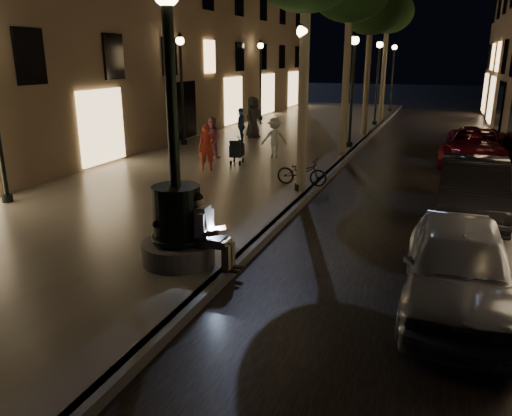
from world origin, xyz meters
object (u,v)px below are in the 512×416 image
at_px(tree_far, 388,13).
at_px(pedestrian_white, 274,138).
at_px(pedestrian_pink, 212,138).
at_px(fountain_lamppost, 177,211).
at_px(lamp_left_b, 181,75).
at_px(lamp_curb_a, 302,85).
at_px(pedestrian_dark, 253,117).
at_px(lamp_curb_b, 353,76).
at_px(lamp_left_c, 260,70).
at_px(seated_man_laptop, 207,229).
at_px(pedestrian_blue, 241,125).
at_px(car_third, 475,146).
at_px(bicycle, 302,172).
at_px(lamp_curb_c, 378,71).
at_px(stroller, 237,150).
at_px(car_front, 459,266).
at_px(tree_third, 371,10).
at_px(pedestrian_red, 207,148).
at_px(car_second, 473,189).
at_px(lamp_curb_d, 393,68).

xyz_separation_m(tree_far, pedestrian_white, (-2.37, -13.53, -5.46)).
bearing_deg(pedestrian_pink, fountain_lamppost, 106.26).
bearing_deg(fountain_lamppost, lamp_left_b, 118.07).
relative_size(lamp_curb_a, pedestrian_dark, 2.45).
bearing_deg(lamp_curb_b, lamp_left_c, 131.59).
height_order(lamp_left_b, pedestrian_dark, lamp_left_b).
relative_size(seated_man_laptop, pedestrian_blue, 0.89).
xyz_separation_m(car_third, pedestrian_pink, (-9.60, -3.26, 0.29)).
bearing_deg(bicycle, pedestrian_white, 28.47).
height_order(seated_man_laptop, tree_far, tree_far).
distance_m(fountain_lamppost, lamp_curb_c, 22.10).
bearing_deg(bicycle, stroller, 53.30).
bearing_deg(lamp_curb_a, car_front, -52.93).
bearing_deg(stroller, seated_man_laptop, -80.16).
height_order(tree_third, lamp_curb_b, tree_third).
relative_size(lamp_left_c, pedestrian_red, 3.04).
distance_m(tree_far, lamp_curb_c, 3.77).
bearing_deg(tree_third, car_front, -76.34).
relative_size(lamp_curb_a, car_third, 0.96).
height_order(tree_far, car_second, tree_far).
bearing_deg(car_second, lamp_left_c, 127.07).
bearing_deg(car_front, tree_far, 99.18).
distance_m(tree_third, car_third, 8.99).
bearing_deg(car_front, pedestrian_pink, 132.68).
bearing_deg(lamp_curb_b, lamp_left_b, -164.27).
bearing_deg(pedestrian_red, lamp_curb_d, 54.64).
relative_size(fountain_lamppost, car_front, 1.21).
bearing_deg(tree_far, tree_third, -90.76).
bearing_deg(lamp_curb_d, tree_third, -90.00).
bearing_deg(lamp_left_c, lamp_curb_c, 0.00).
bearing_deg(lamp_left_b, pedestrian_red, -53.22).
xyz_separation_m(pedestrian_pink, pedestrian_white, (2.29, 0.84, -0.01)).
height_order(car_front, bicycle, car_front).
height_order(lamp_left_c, stroller, lamp_left_c).
bearing_deg(pedestrian_red, lamp_left_b, 100.89).
xyz_separation_m(fountain_lamppost, pedestrian_dark, (-4.21, 15.02, -0.03)).
xyz_separation_m(car_front, pedestrian_red, (-8.05, 7.21, 0.26)).
xyz_separation_m(car_second, pedestrian_blue, (-9.56, 7.67, 0.24)).
bearing_deg(fountain_lamppost, lamp_curb_d, 88.66).
xyz_separation_m(tree_third, lamp_left_b, (-7.10, -6.00, -2.90)).
bearing_deg(fountain_lamppost, pedestrian_blue, 107.33).
xyz_separation_m(tree_far, pedestrian_dark, (-4.99, -8.98, -5.25)).
relative_size(fountain_lamppost, lamp_curb_d, 1.08).
relative_size(lamp_curb_b, pedestrian_white, 3.11).
height_order(seated_man_laptop, tree_third, tree_third).
distance_m(stroller, pedestrian_blue, 4.84).
distance_m(car_third, bicycle, 8.10).
distance_m(lamp_curb_a, lamp_curb_d, 24.00).
bearing_deg(pedestrian_red, tree_far, 51.02).
bearing_deg(seated_man_laptop, tree_far, 89.60).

